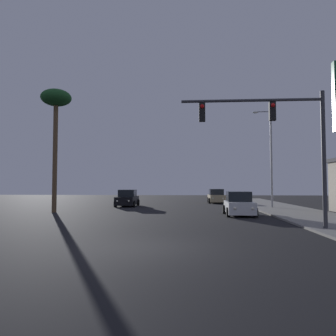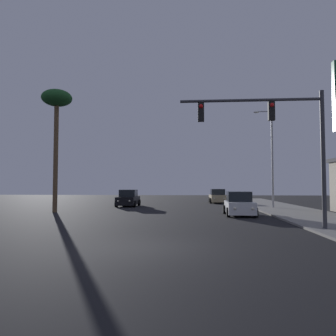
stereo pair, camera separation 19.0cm
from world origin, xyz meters
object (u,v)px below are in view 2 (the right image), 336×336
object	(u,v)px
street_lamp	(271,153)
car_black	(128,199)
car_tan	(218,197)
car_white	(239,205)
traffic_light_mast	(281,131)
palm_tree_near	(57,106)

from	to	relation	value
street_lamp	car_black	bearing A→B (deg)	170.49
car_black	street_lamp	size ratio (longest dim) A/B	0.48
car_tan	car_white	world-z (taller)	same
car_black	street_lamp	distance (m)	14.59
traffic_light_mast	street_lamp	size ratio (longest dim) A/B	0.76
car_black	car_white	xyz separation A→B (m)	(9.83, -9.37, 0.00)
street_lamp	palm_tree_near	xyz separation A→B (m)	(-18.03, -5.49, 3.40)
street_lamp	palm_tree_near	bearing A→B (deg)	-163.07
car_black	palm_tree_near	bearing A→B (deg)	60.25
car_tan	car_black	size ratio (longest dim) A/B	1.00
car_tan	palm_tree_near	bearing A→B (deg)	45.31
car_tan	traffic_light_mast	distance (m)	24.50
car_white	street_lamp	xyz separation A→B (m)	(3.90, 7.07, 4.36)
car_tan	car_black	bearing A→B (deg)	34.80
traffic_light_mast	palm_tree_near	bearing A→B (deg)	148.34
car_black	traffic_light_mast	bearing A→B (deg)	121.40
traffic_light_mast	car_white	bearing A→B (deg)	97.09
traffic_light_mast	palm_tree_near	world-z (taller)	palm_tree_near
car_white	traffic_light_mast	bearing A→B (deg)	98.35
car_tan	car_black	world-z (taller)	same
car_tan	street_lamp	world-z (taller)	street_lamp
car_tan	car_white	xyz separation A→B (m)	(0.31, -16.43, 0.00)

